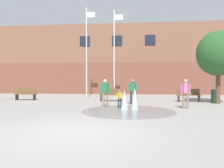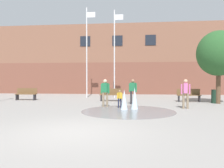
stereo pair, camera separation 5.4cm
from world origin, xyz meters
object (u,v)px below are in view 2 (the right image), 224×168
at_px(park_bench_under_right_flagpole, 111,95).
at_px(street_tree_near_building, 219,53).
at_px(park_bench_under_left_flagpole, 26,94).
at_px(flagpole_right, 115,51).
at_px(child_with_pink_shirt, 120,97).
at_px(trash_can, 216,96).
at_px(teen_by_trashcan, 186,91).
at_px(adult_watching, 133,90).
at_px(adult_in_red, 105,91).
at_px(park_bench_far_right, 189,95).
at_px(flagpole_left, 87,50).

height_order(park_bench_under_right_flagpole, street_tree_near_building, street_tree_near_building).
xyz_separation_m(park_bench_under_left_flagpole, flagpole_right, (6.57, 2.71, 3.52)).
bearing_deg(park_bench_under_right_flagpole, street_tree_near_building, -7.56).
bearing_deg(street_tree_near_building, flagpole_right, 152.03).
height_order(child_with_pink_shirt, trash_can, child_with_pink_shirt).
xyz_separation_m(park_bench_under_right_flagpole, child_with_pink_shirt, (0.91, -3.71, 0.10)).
distance_m(park_bench_under_left_flagpole, teen_by_trashcan, 11.66).
bearing_deg(adult_watching, street_tree_near_building, -144.27).
xyz_separation_m(child_with_pink_shirt, street_tree_near_building, (6.26, 2.76, 2.69)).
distance_m(flagpole_right, trash_can, 8.67).
xyz_separation_m(park_bench_under_right_flagpole, trash_can, (7.11, -0.70, -0.03)).
height_order(adult_in_red, teen_by_trashcan, same).
height_order(park_bench_under_left_flagpole, trash_can, park_bench_under_left_flagpole).
xyz_separation_m(park_bench_far_right, trash_can, (1.56, -0.79, -0.03)).
bearing_deg(teen_by_trashcan, park_bench_far_right, -6.74).
bearing_deg(flagpole_right, flagpole_left, 180.00).
bearing_deg(adult_watching, flagpole_right, -45.98).
bearing_deg(flagpole_left, street_tree_near_building, -21.63).
height_order(park_bench_under_left_flagpole, child_with_pink_shirt, child_with_pink_shirt).
relative_size(teen_by_trashcan, child_with_pink_shirt, 1.61).
bearing_deg(adult_watching, park_bench_under_left_flagpole, 11.46).
relative_size(park_bench_under_left_flagpole, flagpole_left, 0.21).
bearing_deg(adult_watching, trash_can, -141.61).
height_order(child_with_pink_shirt, flagpole_left, flagpole_left).
relative_size(child_with_pink_shirt, flagpole_right, 0.13).
bearing_deg(flagpole_right, trash_can, -26.52).
relative_size(park_bench_under_left_flagpole, adult_in_red, 1.01).
bearing_deg(park_bench_under_left_flagpole, flagpole_left, 33.13).
relative_size(park_bench_under_left_flagpole, adult_watching, 1.01).
relative_size(adult_in_red, child_with_pink_shirt, 1.61).
xyz_separation_m(flagpole_right, trash_can, (7.08, -3.53, -3.55)).
bearing_deg(teen_by_trashcan, flagpole_left, 55.39).
relative_size(park_bench_under_right_flagpole, child_with_pink_shirt, 1.62).
xyz_separation_m(adult_in_red, trash_can, (7.05, 2.79, -0.48)).
xyz_separation_m(park_bench_under_right_flagpole, teen_by_trashcan, (4.47, -3.72, 0.45)).
height_order(park_bench_far_right, trash_can, park_bench_far_right).
height_order(teen_by_trashcan, flagpole_left, flagpole_left).
height_order(park_bench_under_left_flagpole, adult_watching, adult_watching).
relative_size(flagpole_left, street_tree_near_building, 1.64).
distance_m(park_bench_under_left_flagpole, park_bench_under_right_flagpole, 6.54).
distance_m(flagpole_left, trash_can, 10.78).
height_order(park_bench_under_left_flagpole, teen_by_trashcan, teen_by_trashcan).
height_order(child_with_pink_shirt, street_tree_near_building, street_tree_near_building).
height_order(adult_watching, flagpole_left, flagpole_left).
bearing_deg(flagpole_left, park_bench_under_left_flagpole, -146.87).
relative_size(park_bench_under_right_flagpole, park_bench_far_right, 1.00).
bearing_deg(park_bench_under_right_flagpole, child_with_pink_shirt, -76.24).
relative_size(park_bench_far_right, adult_watching, 1.01).
distance_m(adult_in_red, street_tree_near_building, 7.90).
xyz_separation_m(teen_by_trashcan, street_tree_near_building, (2.70, 2.77, 2.34)).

